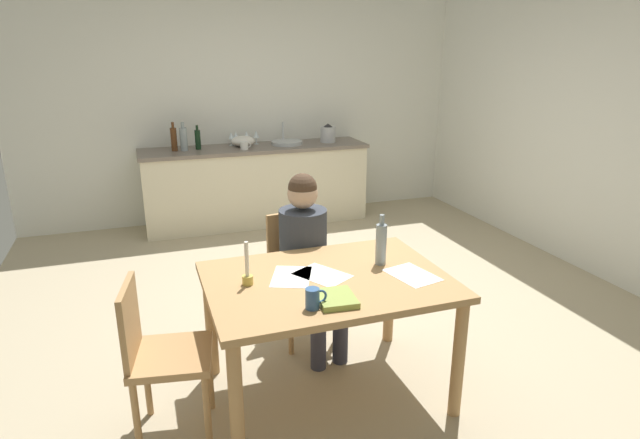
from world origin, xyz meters
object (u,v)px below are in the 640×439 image
Objects in this scene: teacup_on_counter at (244,146)px; bottle_wine_red at (198,139)px; mixing_bowl at (243,141)px; stovetop_kettle at (328,134)px; coffee_mug at (313,298)px; candlestick at (247,273)px; wine_glass_back_left at (236,136)px; chair_side_empty at (159,353)px; bottle_oil at (174,139)px; bottle_vinegar at (184,139)px; book_magazine at (336,298)px; chair_at_table at (299,269)px; wine_glass_near_sink at (256,135)px; wine_glass_by_kettle at (247,135)px; person_seated at (308,252)px; wine_glass_back_right at (231,136)px; dining_table at (327,294)px; wine_bottle_on_table at (381,243)px; sink_unit at (287,142)px.

bottle_wine_red is at bearing 159.71° from teacup_on_counter.
mixing_bowl is 1.01m from stovetop_kettle.
bottle_wine_red is at bearing 91.65° from coffee_mug.
candlestick is 2.04× the size of teacup_on_counter.
coffee_mug is 3.68m from bottle_wine_red.
candlestick is 3.48m from wine_glass_back_left.
bottle_oil is at bearing 83.59° from chair_side_empty.
teacup_on_counter is (1.12, 3.24, 0.45)m from chair_side_empty.
wine_glass_back_left is at bearing 15.10° from bottle_vinegar.
bottle_vinegar is 0.65m from teacup_on_counter.
bottle_oil is 0.10m from bottle_vinegar.
chair_side_empty is 3.90× the size of book_magazine.
bottle_vinegar is 0.16m from bottle_wine_red.
chair_at_table is 5.70× the size of wine_glass_near_sink.
wine_glass_by_kettle is at bearing 12.24° from bottle_wine_red.
candlestick reaches higher than book_magazine.
chair_at_table reaches higher than book_magazine.
chair_at_table is at bearing 53.42° from candlestick.
bottle_vinegar is (0.10, -0.03, -0.00)m from bottle_oil.
wine_glass_near_sink is at bearing 56.45° from teacup_on_counter.
person_seated reaches higher than wine_glass_near_sink.
person_seated reaches higher than coffee_mug.
person_seated is 2.82m from bottle_vinegar.
bottle_vinegar is 2.00× the size of wine_glass_back_left.
book_magazine is (0.13, 0.03, -0.04)m from coffee_mug.
stovetop_kettle is (1.27, 3.62, 0.24)m from book_magazine.
mixing_bowl is at bearing -41.60° from wine_glass_back_right.
wine_glass_back_right is at bearing 88.43° from dining_table.
chair_side_empty is 3.31× the size of mixing_bowl.
chair_side_empty is at bearing -96.41° from bottle_oil.
book_magazine is (0.38, -0.35, -0.05)m from candlestick.
teacup_on_counter is (0.62, 3.12, 0.13)m from candlestick.
chair_side_empty is at bearing -108.32° from mixing_bowl.
bottle_oil is at bearing -178.63° from bottle_wine_red.
bottle_wine_red is 1.72× the size of wine_glass_near_sink.
chair_side_empty is at bearing -176.90° from dining_table.
wine_bottle_on_table is at bearing 46.50° from book_magazine.
chair_at_table is 3.58× the size of candlestick.
person_seated is 1.37× the size of chair_side_empty.
bottle_oil is 0.76m from mixing_bowl.
teacup_on_counter is (-1.03, -0.15, -0.06)m from stovetop_kettle.
chair_side_empty is at bearing -109.00° from teacup_on_counter.
book_magazine is at bearing -109.33° from stovetop_kettle.
bottle_wine_red reaches higher than book_magazine.
sink_unit is (0.77, 3.62, 0.16)m from book_magazine.
wine_glass_back_left is (0.20, 3.77, 0.25)m from book_magazine.
teacup_on_counter is (0.73, -0.17, -0.09)m from bottle_oil.
person_seated is 9.95× the size of teacup_on_counter.
chair_side_empty is 5.66× the size of wine_glass_near_sink.
mixing_bowl is 0.21m from wine_glass_near_sink.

